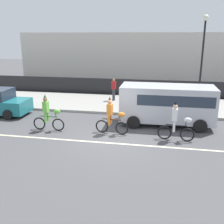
% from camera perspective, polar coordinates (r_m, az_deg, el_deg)
% --- Properties ---
extents(ground_plane, '(80.00, 80.00, 0.00)m').
position_cam_1_polar(ground_plane, '(12.63, 0.13, -5.92)').
color(ground_plane, '#4C4C4F').
extents(road_centre_line, '(36.00, 0.14, 0.01)m').
position_cam_1_polar(road_centre_line, '(12.18, -0.30, -6.78)').
color(road_centre_line, beige).
rests_on(road_centre_line, ground).
extents(sidewalk_curb, '(60.00, 5.00, 0.15)m').
position_cam_1_polar(sidewalk_curb, '(18.72, 3.76, 1.71)').
color(sidewalk_curb, '#9E9B93').
rests_on(sidewalk_curb, ground).
extents(fence_line, '(40.00, 0.08, 1.40)m').
position_cam_1_polar(fence_line, '(21.40, 4.74, 5.25)').
color(fence_line, black).
rests_on(fence_line, ground).
extents(building_backdrop, '(28.00, 8.00, 5.08)m').
position_cam_1_polar(building_backdrop, '(29.59, 10.22, 11.70)').
color(building_backdrop, beige).
rests_on(building_backdrop, ground).
extents(parade_cyclist_lime, '(1.72, 0.50, 1.92)m').
position_cam_1_polar(parade_cyclist_lime, '(13.92, -13.69, -0.61)').
color(parade_cyclist_lime, black).
rests_on(parade_cyclist_lime, ground).
extents(parade_cyclist_orange, '(1.72, 0.50, 1.92)m').
position_cam_1_polar(parade_cyclist_orange, '(13.05, -0.00, -1.26)').
color(parade_cyclist_orange, black).
rests_on(parade_cyclist_orange, ground).
extents(parade_cyclist_zebra, '(1.72, 0.50, 1.92)m').
position_cam_1_polar(parade_cyclist_zebra, '(12.56, 13.91, -2.46)').
color(parade_cyclist_zebra, black).
rests_on(parade_cyclist_zebra, ground).
extents(parked_van_silver, '(5.00, 2.22, 2.18)m').
position_cam_1_polar(parked_van_silver, '(14.63, 12.14, 2.09)').
color(parked_van_silver, silver).
rests_on(parked_van_silver, ground).
extents(street_lamp_post, '(0.36, 0.36, 5.86)m').
position_cam_1_polar(street_lamp_post, '(17.78, 19.18, 12.87)').
color(street_lamp_post, black).
rests_on(street_lamp_post, sidewalk_curb).
extents(pedestrian_onlooker, '(0.32, 0.20, 1.62)m').
position_cam_1_polar(pedestrian_onlooker, '(19.32, 0.36, 5.05)').
color(pedestrian_onlooker, '#33333D').
rests_on(pedestrian_onlooker, sidewalk_curb).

